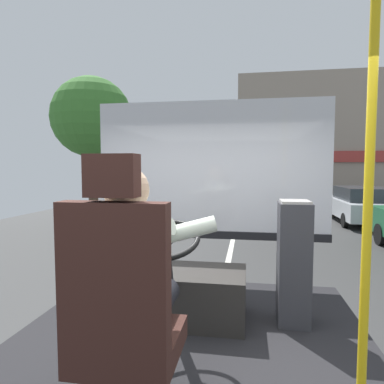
% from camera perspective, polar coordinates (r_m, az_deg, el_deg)
% --- Properties ---
extents(ground, '(18.00, 44.00, 0.06)m').
position_cam_1_polar(ground, '(10.98, 7.30, -6.47)').
color(ground, '#343434').
extents(driver_seat, '(0.48, 0.48, 1.29)m').
position_cam_1_polar(driver_seat, '(1.68, -11.58, -20.26)').
color(driver_seat, black).
rests_on(driver_seat, bus_floor).
extents(bus_driver, '(0.81, 0.61, 0.81)m').
position_cam_1_polar(bus_driver, '(1.71, -10.28, -12.83)').
color(bus_driver, black).
rests_on(bus_driver, driver_seat).
extents(steering_console, '(1.10, 0.96, 0.86)m').
position_cam_1_polar(steering_console, '(2.86, -2.48, -16.56)').
color(steering_console, '#282623').
rests_on(steering_console, bus_floor).
extents(handrail_pole, '(0.04, 0.04, 2.26)m').
position_cam_1_polar(handrail_pole, '(1.80, 27.75, 0.34)').
color(handrail_pole, gold).
rests_on(handrail_pole, bus_floor).
extents(fare_box, '(0.24, 0.28, 0.98)m').
position_cam_1_polar(fare_box, '(2.83, 16.86, -11.36)').
color(fare_box, '#333338').
rests_on(fare_box, bus_floor).
extents(windshield_panel, '(2.50, 0.08, 1.48)m').
position_cam_1_polar(windshield_panel, '(3.63, 3.17, 1.15)').
color(windshield_panel, silver).
extents(street_tree, '(2.48, 2.48, 4.80)m').
position_cam_1_polar(street_tree, '(11.16, -16.62, 11.88)').
color(street_tree, '#4C3828').
rests_on(street_tree, ground).
extents(shop_building, '(10.51, 4.64, 7.28)m').
position_cam_1_polar(shop_building, '(22.26, 21.70, 8.09)').
color(shop_building, gray).
rests_on(shop_building, ground).
extents(parked_car_silver, '(1.86, 4.17, 1.30)m').
position_cam_1_polar(parked_car_silver, '(13.67, 26.67, -1.86)').
color(parked_car_silver, silver).
rests_on(parked_car_silver, ground).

